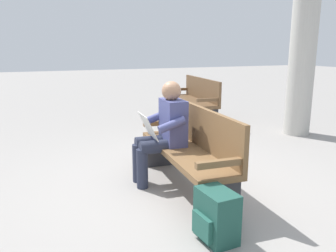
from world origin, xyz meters
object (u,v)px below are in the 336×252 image
person_seated (164,130)px  bench_far (195,99)px  backpack (216,216)px  bench_near (191,148)px  support_pillar (304,32)px

person_seated → bench_far: bearing=-29.3°
person_seated → bench_far: 3.51m
person_seated → backpack: 1.40m
bench_near → backpack: size_ratio=4.26×
bench_near → bench_far: 3.62m
backpack → bench_near: bearing=-14.7°
person_seated → backpack: size_ratio=2.76×
backpack → bench_far: (4.30, -1.92, 0.25)m
backpack → bench_far: bearing=-24.1°
bench_far → backpack: bearing=160.6°
bench_near → support_pillar: support_pillar is taller
bench_near → bench_far: bearing=-24.2°
bench_near → backpack: bearing=168.1°
bench_far → support_pillar: support_pillar is taller
bench_near → support_pillar: bearing=-59.3°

